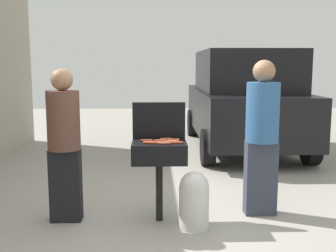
{
  "coord_description": "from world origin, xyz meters",
  "views": [
    {
      "loc": [
        -0.19,
        -4.42,
        1.73
      ],
      "look_at": [
        -0.02,
        0.5,
        1.0
      ],
      "focal_mm": 43.84,
      "sensor_mm": 36.0,
      "label": 1
    }
  ],
  "objects_px": {
    "hot_dog_6": "(163,142)",
    "propane_tank": "(194,199)",
    "hot_dog_1": "(149,142)",
    "hot_dog_3": "(160,141)",
    "hot_dog_4": "(166,139)",
    "bbq_grill": "(159,155)",
    "hot_dog_8": "(174,140)",
    "person_right": "(262,132)",
    "person_left": "(64,140)",
    "hot_dog_0": "(177,143)",
    "hot_dog_10": "(164,143)",
    "hot_dog_2": "(173,141)",
    "hot_dog_7": "(153,143)",
    "hot_dog_9": "(147,140)",
    "hot_dog_5": "(171,141)",
    "parked_minivan": "(243,100)"
  },
  "relations": [
    {
      "from": "hot_dog_2",
      "to": "hot_dog_8",
      "type": "height_order",
      "value": "same"
    },
    {
      "from": "hot_dog_7",
      "to": "person_right",
      "type": "relative_size",
      "value": 0.07
    },
    {
      "from": "hot_dog_2",
      "to": "hot_dog_9",
      "type": "height_order",
      "value": "same"
    },
    {
      "from": "hot_dog_10",
      "to": "person_right",
      "type": "bearing_deg",
      "value": 14.84
    },
    {
      "from": "propane_tank",
      "to": "hot_dog_9",
      "type": "bearing_deg",
      "value": 151.46
    },
    {
      "from": "hot_dog_3",
      "to": "person_left",
      "type": "relative_size",
      "value": 0.08
    },
    {
      "from": "hot_dog_3",
      "to": "hot_dog_4",
      "type": "distance_m",
      "value": 0.12
    },
    {
      "from": "hot_dog_6",
      "to": "propane_tank",
      "type": "bearing_deg",
      "value": -26.59
    },
    {
      "from": "bbq_grill",
      "to": "hot_dog_8",
      "type": "height_order",
      "value": "hot_dog_8"
    },
    {
      "from": "hot_dog_1",
      "to": "hot_dog_4",
      "type": "distance_m",
      "value": 0.27
    },
    {
      "from": "hot_dog_7",
      "to": "propane_tank",
      "type": "bearing_deg",
      "value": -16.98
    },
    {
      "from": "propane_tank",
      "to": "person_left",
      "type": "xyz_separation_m",
      "value": [
        -1.41,
        0.26,
        0.6
      ]
    },
    {
      "from": "hot_dog_5",
      "to": "propane_tank",
      "type": "xyz_separation_m",
      "value": [
        0.24,
        -0.21,
        -0.59
      ]
    },
    {
      "from": "hot_dog_5",
      "to": "hot_dog_7",
      "type": "bearing_deg",
      "value": -159.09
    },
    {
      "from": "hot_dog_2",
      "to": "hot_dog_8",
      "type": "relative_size",
      "value": 1.0
    },
    {
      "from": "bbq_grill",
      "to": "hot_dog_10",
      "type": "relative_size",
      "value": 6.88
    },
    {
      "from": "hot_dog_6",
      "to": "person_left",
      "type": "relative_size",
      "value": 0.08
    },
    {
      "from": "person_left",
      "to": "person_right",
      "type": "distance_m",
      "value": 2.23
    },
    {
      "from": "bbq_grill",
      "to": "hot_dog_6",
      "type": "distance_m",
      "value": 0.17
    },
    {
      "from": "hot_dog_3",
      "to": "hot_dog_4",
      "type": "xyz_separation_m",
      "value": [
        0.07,
        0.1,
        0.0
      ]
    },
    {
      "from": "hot_dog_0",
      "to": "hot_dog_4",
      "type": "relative_size",
      "value": 1.0
    },
    {
      "from": "bbq_grill",
      "to": "hot_dog_1",
      "type": "distance_m",
      "value": 0.2
    },
    {
      "from": "hot_dog_6",
      "to": "propane_tank",
      "type": "distance_m",
      "value": 0.69
    },
    {
      "from": "hot_dog_1",
      "to": "hot_dog_3",
      "type": "relative_size",
      "value": 1.0
    },
    {
      "from": "hot_dog_1",
      "to": "hot_dog_6",
      "type": "xyz_separation_m",
      "value": [
        0.15,
        -0.0,
        0.0
      ]
    },
    {
      "from": "bbq_grill",
      "to": "hot_dog_4",
      "type": "relative_size",
      "value": 6.88
    },
    {
      "from": "hot_dog_9",
      "to": "person_left",
      "type": "xyz_separation_m",
      "value": [
        -0.9,
        -0.01,
        0.01
      ]
    },
    {
      "from": "hot_dog_1",
      "to": "person_right",
      "type": "bearing_deg",
      "value": 10.37
    },
    {
      "from": "bbq_grill",
      "to": "person_left",
      "type": "relative_size",
      "value": 0.53
    },
    {
      "from": "hot_dog_3",
      "to": "hot_dog_10",
      "type": "height_order",
      "value": "same"
    },
    {
      "from": "propane_tank",
      "to": "person_right",
      "type": "relative_size",
      "value": 0.34
    },
    {
      "from": "hot_dog_3",
      "to": "hot_dog_7",
      "type": "relative_size",
      "value": 1.0
    },
    {
      "from": "bbq_grill",
      "to": "hot_dog_9",
      "type": "height_order",
      "value": "hot_dog_9"
    },
    {
      "from": "propane_tank",
      "to": "hot_dog_1",
      "type": "bearing_deg",
      "value": 160.5
    },
    {
      "from": "hot_dog_0",
      "to": "hot_dog_10",
      "type": "bearing_deg",
      "value": -165.47
    },
    {
      "from": "hot_dog_7",
      "to": "parked_minivan",
      "type": "relative_size",
      "value": 0.03
    },
    {
      "from": "hot_dog_1",
      "to": "hot_dog_4",
      "type": "relative_size",
      "value": 1.0
    },
    {
      "from": "bbq_grill",
      "to": "hot_dog_7",
      "type": "bearing_deg",
      "value": -123.58
    },
    {
      "from": "hot_dog_3",
      "to": "hot_dog_8",
      "type": "xyz_separation_m",
      "value": [
        0.15,
        0.06,
        0.0
      ]
    },
    {
      "from": "hot_dog_0",
      "to": "person_left",
      "type": "bearing_deg",
      "value": 174.27
    },
    {
      "from": "hot_dog_5",
      "to": "parked_minivan",
      "type": "relative_size",
      "value": 0.03
    },
    {
      "from": "hot_dog_7",
      "to": "parked_minivan",
      "type": "bearing_deg",
      "value": 65.71
    },
    {
      "from": "hot_dog_3",
      "to": "hot_dog_5",
      "type": "relative_size",
      "value": 1.0
    },
    {
      "from": "person_right",
      "to": "hot_dog_1",
      "type": "bearing_deg",
      "value": -0.05
    },
    {
      "from": "hot_dog_4",
      "to": "person_right",
      "type": "xyz_separation_m",
      "value": [
        1.1,
        0.04,
        0.06
      ]
    },
    {
      "from": "hot_dog_0",
      "to": "hot_dog_8",
      "type": "xyz_separation_m",
      "value": [
        -0.03,
        0.18,
        0.0
      ]
    },
    {
      "from": "bbq_grill",
      "to": "person_left",
      "type": "distance_m",
      "value": 1.06
    },
    {
      "from": "hot_dog_1",
      "to": "hot_dog_2",
      "type": "distance_m",
      "value": 0.27
    },
    {
      "from": "hot_dog_2",
      "to": "parked_minivan",
      "type": "relative_size",
      "value": 0.03
    },
    {
      "from": "hot_dog_4",
      "to": "hot_dog_6",
      "type": "relative_size",
      "value": 1.0
    }
  ]
}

